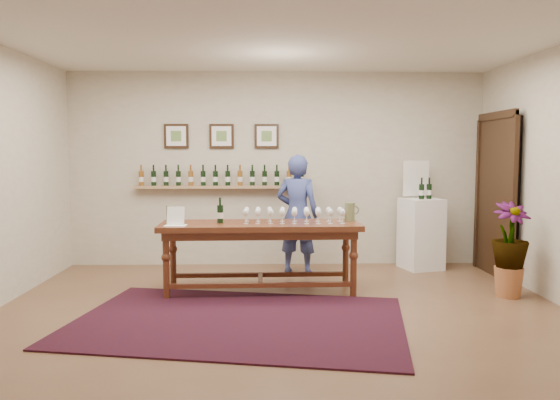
{
  "coord_description": "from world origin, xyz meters",
  "views": [
    {
      "loc": [
        -0.16,
        -5.45,
        1.65
      ],
      "look_at": [
        0.0,
        0.8,
        1.1
      ],
      "focal_mm": 35.0,
      "sensor_mm": 36.0,
      "label": 1
    }
  ],
  "objects_px": {
    "potted_plant": "(510,249)",
    "person": "(297,214)",
    "display_pedestal": "(421,234)",
    "tasting_table": "(260,233)"
  },
  "relations": [
    {
      "from": "tasting_table",
      "to": "person",
      "type": "bearing_deg",
      "value": 62.49
    },
    {
      "from": "tasting_table",
      "to": "person",
      "type": "height_order",
      "value": "person"
    },
    {
      "from": "display_pedestal",
      "to": "person",
      "type": "distance_m",
      "value": 1.81
    },
    {
      "from": "potted_plant",
      "to": "person",
      "type": "height_order",
      "value": "person"
    },
    {
      "from": "tasting_table",
      "to": "display_pedestal",
      "type": "xyz_separation_m",
      "value": [
        2.26,
        1.26,
        -0.2
      ]
    },
    {
      "from": "potted_plant",
      "to": "person",
      "type": "bearing_deg",
      "value": 151.02
    },
    {
      "from": "tasting_table",
      "to": "potted_plant",
      "type": "height_order",
      "value": "potted_plant"
    },
    {
      "from": "potted_plant",
      "to": "display_pedestal",
      "type": "bearing_deg",
      "value": 110.32
    },
    {
      "from": "potted_plant",
      "to": "person",
      "type": "relative_size",
      "value": 0.58
    },
    {
      "from": "tasting_table",
      "to": "person",
      "type": "relative_size",
      "value": 1.45
    }
  ]
}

